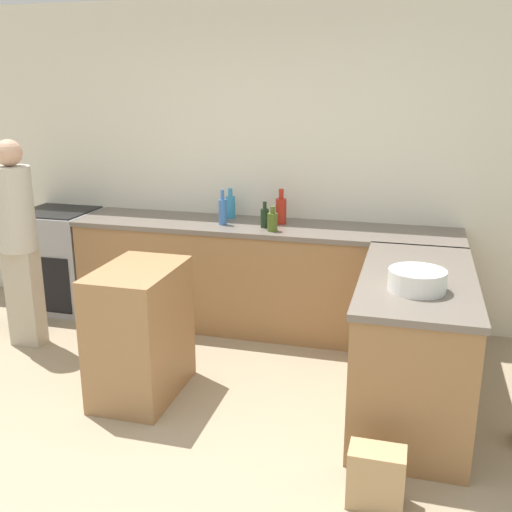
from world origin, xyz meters
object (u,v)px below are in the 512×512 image
wine_bottle_dark (265,217)px  person_by_range (18,235)px  paper_bag (376,477)px  water_bottle_blue (223,211)px  olive_oil_bottle (272,221)px  hot_sauce_bottle (281,210)px  range_oven (61,259)px  mixing_bowl (417,280)px  dish_soap_bottle (230,206)px  island_table (140,332)px

wine_bottle_dark → person_by_range: 1.92m
paper_bag → person_by_range: bearing=156.9°
paper_bag → wine_bottle_dark: bearing=118.8°
wine_bottle_dark → water_bottle_blue: bearing=178.2°
water_bottle_blue → olive_oil_bottle: 0.46m
water_bottle_blue → person_by_range: bearing=-152.0°
hot_sauce_bottle → person_by_range: (-1.87, -0.90, -0.12)m
range_oven → olive_oil_bottle: olive_oil_bottle is taller
range_oven → mixing_bowl: size_ratio=2.84×
range_oven → olive_oil_bottle: bearing=-5.1°
person_by_range → water_bottle_blue: bearing=28.0°
dish_soap_bottle → paper_bag: dish_soap_bottle is taller
water_bottle_blue → dish_soap_bottle: bearing=92.5°
range_oven → olive_oil_bottle: size_ratio=4.65×
hot_sauce_bottle → olive_oil_bottle: (-0.01, -0.27, -0.04)m
mixing_bowl → wine_bottle_dark: bearing=134.0°
range_oven → wine_bottle_dark: (1.97, -0.08, 0.53)m
paper_bag → hot_sauce_bottle: bearing=114.8°
mixing_bowl → hot_sauce_bottle: 1.80m
island_table → wine_bottle_dark: (0.53, 1.23, 0.55)m
range_oven → island_table: size_ratio=1.03×
island_table → olive_oil_bottle: size_ratio=4.50×
range_oven → water_bottle_blue: bearing=-2.5°
mixing_bowl → water_bottle_blue: (-1.57, 1.26, 0.05)m
island_table → water_bottle_blue: 1.38m
dish_soap_bottle → hot_sauce_bottle: size_ratio=0.89×
water_bottle_blue → wine_bottle_dark: 0.36m
island_table → water_bottle_blue: water_bottle_blue is taller
mixing_bowl → hot_sauce_bottle: (-1.11, 1.42, 0.05)m
olive_oil_bottle → person_by_range: (-1.86, -0.64, -0.08)m
mixing_bowl → dish_soap_bottle: dish_soap_bottle is taller
mixing_bowl → olive_oil_bottle: 1.60m
hot_sauce_bottle → mixing_bowl: bearing=-51.9°
dish_soap_bottle → person_by_range: size_ratio=0.16×
dish_soap_bottle → person_by_range: (-1.40, -1.00, -0.11)m
olive_oil_bottle → range_oven: bearing=174.9°
range_oven → paper_bag: range_oven is taller
wine_bottle_dark → range_oven: bearing=177.6°
dish_soap_bottle → mixing_bowl: bearing=-43.7°
island_table → dish_soap_bottle: size_ratio=3.45×
island_table → olive_oil_bottle: (0.62, 1.13, 0.54)m
water_bottle_blue → olive_oil_bottle: (0.45, -0.11, -0.04)m
island_table → hot_sauce_bottle: (0.63, 1.40, 0.58)m
water_bottle_blue → person_by_range: person_by_range is taller
island_table → wine_bottle_dark: wine_bottle_dark is taller
island_table → wine_bottle_dark: bearing=66.6°
paper_bag → mixing_bowl: bearing=79.6°
person_by_range → range_oven: bearing=103.4°
hot_sauce_bottle → paper_bag: hot_sauce_bottle is taller
range_oven → water_bottle_blue: size_ratio=3.19×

